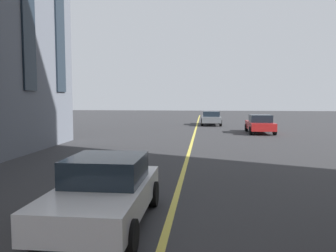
% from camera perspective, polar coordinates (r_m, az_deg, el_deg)
% --- Properties ---
extents(lane_centre_line, '(80.00, 0.16, 0.01)m').
position_cam_1_polar(lane_centre_line, '(12.67, 2.76, -7.25)').
color(lane_centre_line, '#D8C64C').
rests_on(lane_centre_line, ground_plane).
extents(car_white_near, '(3.90, 1.89, 1.40)m').
position_cam_1_polar(car_white_near, '(7.31, -10.68, -10.68)').
color(car_white_near, silver).
rests_on(car_white_near, ground_plane).
extents(car_red_parked_b, '(3.90, 1.89, 1.40)m').
position_cam_1_polar(car_red_parked_b, '(26.24, 15.32, 0.33)').
color(car_red_parked_b, '#B21E1E').
rests_on(car_red_parked_b, ground_plane).
extents(car_grey_far, '(4.40, 1.95, 1.37)m').
position_cam_1_polar(car_grey_far, '(33.38, 7.32, 1.37)').
color(car_grey_far, slate).
rests_on(car_grey_far, ground_plane).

